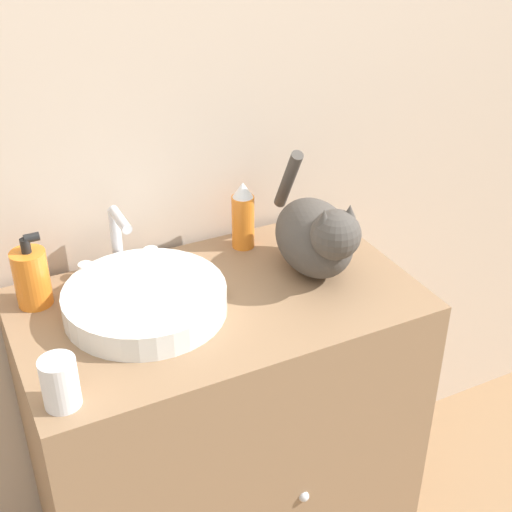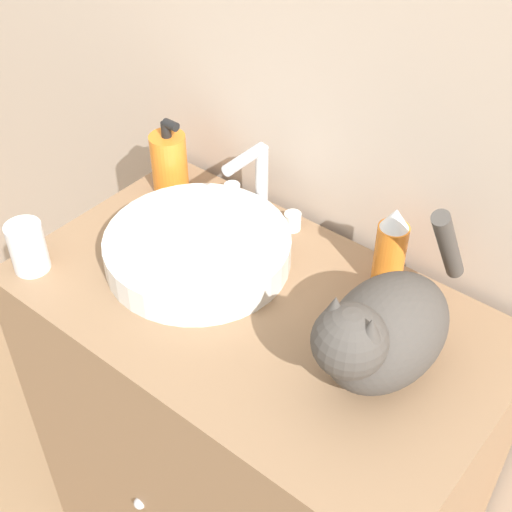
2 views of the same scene
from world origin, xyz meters
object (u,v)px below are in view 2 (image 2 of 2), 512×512
Objects in this scene: cat at (382,331)px; soap_bottle at (169,162)px; spray_bottle at (390,250)px; cup at (28,247)px.

soap_bottle is (-0.58, 0.15, -0.03)m from cat.
soap_bottle is 0.49m from spray_bottle.
cat is 0.63m from cup.
spray_bottle is at bearing 34.82° from cup.
cat reaches higher than soap_bottle.
cup is at bearing -145.18° from spray_bottle.
soap_bottle is 0.98× the size of spray_bottle.
soap_bottle is at bearing 86.33° from cup.
soap_bottle is 0.33m from cup.
spray_bottle is 1.75× the size of cup.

